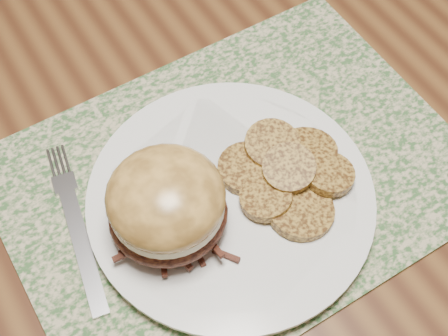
{
  "coord_description": "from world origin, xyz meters",
  "views": [
    {
      "loc": [
        -0.26,
        -0.29,
        1.29
      ],
      "look_at": [
        -0.1,
        -0.03,
        0.79
      ],
      "focal_mm": 50.0,
      "sensor_mm": 36.0,
      "label": 1
    }
  ],
  "objects_px": {
    "dining_table": "(282,167)",
    "pork_sandwich": "(167,204)",
    "fork": "(76,224)",
    "dinner_plate": "(231,199)"
  },
  "relations": [
    {
      "from": "dining_table",
      "to": "pork_sandwich",
      "type": "xyz_separation_m",
      "value": [
        -0.17,
        -0.05,
        0.14
      ]
    },
    {
      "from": "fork",
      "to": "dining_table",
      "type": "bearing_deg",
      "value": 8.77
    },
    {
      "from": "dining_table",
      "to": "fork",
      "type": "bearing_deg",
      "value": 177.87
    },
    {
      "from": "pork_sandwich",
      "to": "fork",
      "type": "distance_m",
      "value": 0.11
    },
    {
      "from": "dinner_plate",
      "to": "pork_sandwich",
      "type": "relative_size",
      "value": 2.06
    },
    {
      "from": "fork",
      "to": "pork_sandwich",
      "type": "bearing_deg",
      "value": -25.71
    },
    {
      "from": "dinner_plate",
      "to": "pork_sandwich",
      "type": "distance_m",
      "value": 0.08
    },
    {
      "from": "pork_sandwich",
      "to": "fork",
      "type": "xyz_separation_m",
      "value": [
        -0.07,
        0.05,
        -0.05
      ]
    },
    {
      "from": "dining_table",
      "to": "pork_sandwich",
      "type": "bearing_deg",
      "value": -164.69
    },
    {
      "from": "dining_table",
      "to": "fork",
      "type": "relative_size",
      "value": 7.91
    }
  ]
}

